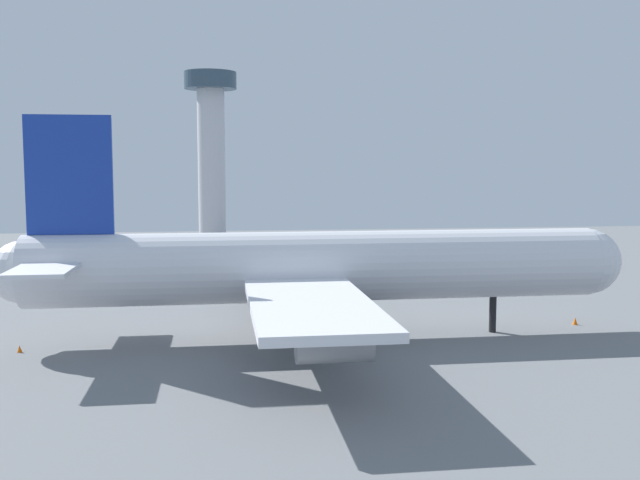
# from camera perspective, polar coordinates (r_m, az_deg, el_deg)

# --- Properties ---
(ground_plane) EXTENTS (241.56, 241.56, 0.00)m
(ground_plane) POSITION_cam_1_polar(r_m,az_deg,el_deg) (70.61, 0.00, -7.66)
(ground_plane) COLOR slate
(cargo_airplane) EXTENTS (60.39, 51.38, 21.02)m
(cargo_airplane) POSITION_cam_1_polar(r_m,az_deg,el_deg) (69.34, -0.05, -2.18)
(cargo_airplane) COLOR silver
(cargo_airplane) RESTS_ON ground_plane
(pushback_tractor) EXTENTS (5.41, 2.66, 2.15)m
(pushback_tractor) POSITION_cam_1_polar(r_m,az_deg,el_deg) (104.07, -15.53, -2.95)
(pushback_tractor) COLOR #B21E19
(pushback_tractor) RESTS_ON ground_plane
(cargo_loader) EXTENTS (5.59, 5.07, 2.39)m
(cargo_loader) POSITION_cam_1_polar(r_m,az_deg,el_deg) (101.77, -8.24, -2.91)
(cargo_loader) COLOR #232328
(cargo_loader) RESTS_ON ground_plane
(safety_cone_nose) EXTENTS (0.53, 0.53, 0.76)m
(safety_cone_nose) POSITION_cam_1_polar(r_m,az_deg,el_deg) (80.69, 19.38, -6.02)
(safety_cone_nose) COLOR orange
(safety_cone_nose) RESTS_ON ground_plane
(safety_cone_tail) EXTENTS (0.44, 0.44, 0.63)m
(safety_cone_tail) POSITION_cam_1_polar(r_m,az_deg,el_deg) (70.32, -22.50, -7.89)
(safety_cone_tail) COLOR orange
(safety_cone_tail) RESTS_ON ground_plane
(control_tower) EXTENTS (11.24, 11.24, 36.88)m
(control_tower) POSITION_cam_1_polar(r_m,az_deg,el_deg) (161.23, -8.53, 7.60)
(control_tower) COLOR silver
(control_tower) RESTS_ON ground_plane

